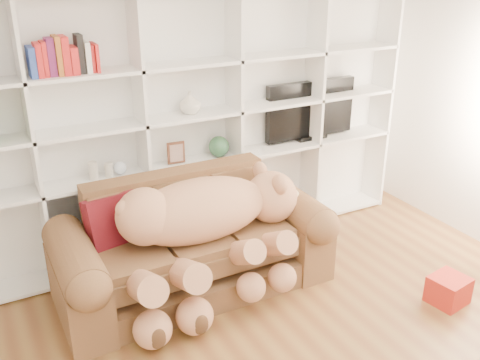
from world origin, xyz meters
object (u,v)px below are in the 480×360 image
sofa (193,249)px  gift_box (448,290)px  teddy_bear (206,225)px  tv (310,110)px

sofa → gift_box: sofa is taller
teddy_bear → gift_box: bearing=-34.0°
teddy_bear → tv: size_ratio=1.70×
gift_box → tv: size_ratio=0.28×
sofa → teddy_bear: (0.04, -0.19, 0.30)m
sofa → teddy_bear: bearing=-77.5°
sofa → teddy_bear: 0.36m
teddy_bear → tv: bearing=25.8°
gift_box → tv: bearing=93.5°
teddy_bear → tv: (1.57, 0.87, 0.50)m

